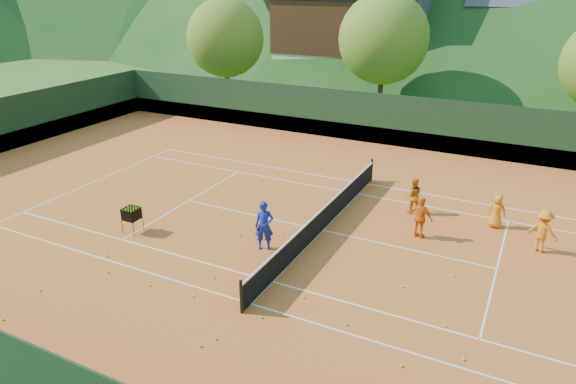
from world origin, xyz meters
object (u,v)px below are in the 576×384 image
at_px(student_a, 413,195).
at_px(tennis_net, 323,219).
at_px(chalet_mid, 546,31).
at_px(chalet_left, 353,20).
at_px(student_c, 497,211).
at_px(coach, 264,226).
at_px(student_b, 421,218).
at_px(ball_hopper, 132,214).
at_px(student_d, 543,231).

distance_m(student_a, tennis_net, 4.22).
bearing_deg(chalet_mid, chalet_left, -165.96).
bearing_deg(student_c, coach, 38.48).
xyz_separation_m(coach, tennis_net, (1.29, 2.30, -0.42)).
height_order(student_a, student_b, student_b).
xyz_separation_m(student_c, chalet_mid, (0.05, 30.67, 4.29)).
height_order(student_c, ball_hopper, student_c).
bearing_deg(chalet_mid, ball_hopper, -108.45).
xyz_separation_m(coach, ball_hopper, (-5.19, -1.10, -0.17)).
bearing_deg(coach, ball_hopper, 167.12).
height_order(ball_hopper, chalet_left, chalet_left).
distance_m(student_b, chalet_mid, 33.24).
height_order(student_a, chalet_left, chalet_left).
height_order(student_d, tennis_net, student_d).
relative_size(student_d, ball_hopper, 1.60).
relative_size(coach, student_a, 1.22).
bearing_deg(tennis_net, coach, -119.24).
xyz_separation_m(student_a, chalet_mid, (3.33, 30.74, 4.22)).
xyz_separation_m(student_b, student_d, (4.11, 0.87, -0.01)).
bearing_deg(student_c, student_a, 1.88).
bearing_deg(chalet_left, tennis_net, -71.57).
bearing_deg(student_d, chalet_mid, -72.79).
xyz_separation_m(student_b, student_c, (2.46, 2.22, -0.13)).
bearing_deg(ball_hopper, student_c, 28.47).
relative_size(student_a, ball_hopper, 1.50).
height_order(coach, tennis_net, coach).
xyz_separation_m(student_a, student_c, (3.28, 0.07, -0.07)).
height_order(coach, ball_hopper, coach).
relative_size(student_a, student_c, 1.11).
bearing_deg(student_b, student_d, -153.32).
bearing_deg(chalet_mid, student_b, -94.37).
bearing_deg(student_b, ball_hopper, 39.12).
distance_m(coach, chalet_mid, 37.25).
height_order(student_c, tennis_net, student_c).
bearing_deg(student_c, ball_hopper, 29.04).
relative_size(student_c, student_d, 0.85).
height_order(tennis_net, chalet_left, chalet_left).
bearing_deg(tennis_net, ball_hopper, -152.27).
height_order(coach, student_c, coach).
distance_m(student_d, ball_hopper, 15.08).
relative_size(student_a, tennis_net, 0.12).
xyz_separation_m(student_b, ball_hopper, (-9.96, -4.52, -0.06)).
height_order(chalet_left, chalet_mid, chalet_left).
bearing_deg(chalet_left, coach, -74.91).
distance_m(student_a, chalet_mid, 31.21).
relative_size(student_c, chalet_left, 0.10).
bearing_deg(student_a, student_d, 143.31).
height_order(student_c, student_d, student_d).
relative_size(student_d, chalet_left, 0.12).
bearing_deg(chalet_left, student_d, -57.86).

